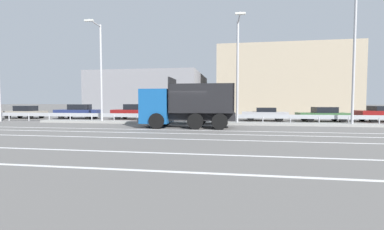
% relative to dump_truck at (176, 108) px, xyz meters
% --- Properties ---
extents(ground_plane, '(320.00, 320.00, 0.00)m').
position_rel_dump_truck_xyz_m(ground_plane, '(1.03, -0.02, -1.33)').
color(ground_plane, '#605E5B').
extents(lane_strip_0, '(49.31, 0.16, 0.01)m').
position_rel_dump_truck_xyz_m(lane_strip_0, '(0.90, -1.78, -1.33)').
color(lane_strip_0, silver).
rests_on(lane_strip_0, ground_plane).
extents(lane_strip_1, '(49.31, 0.16, 0.01)m').
position_rel_dump_truck_xyz_m(lane_strip_1, '(0.90, -3.48, -1.33)').
color(lane_strip_1, silver).
rests_on(lane_strip_1, ground_plane).
extents(lane_strip_2, '(49.31, 0.16, 0.01)m').
position_rel_dump_truck_xyz_m(lane_strip_2, '(0.90, -5.61, -1.33)').
color(lane_strip_2, silver).
rests_on(lane_strip_2, ground_plane).
extents(lane_strip_3, '(49.31, 0.16, 0.01)m').
position_rel_dump_truck_xyz_m(lane_strip_3, '(0.90, -9.00, -1.33)').
color(lane_strip_3, silver).
rests_on(lane_strip_3, ground_plane).
extents(lane_strip_4, '(49.31, 0.16, 0.01)m').
position_rel_dump_truck_xyz_m(lane_strip_4, '(0.90, -11.29, -1.33)').
color(lane_strip_4, silver).
rests_on(lane_strip_4, ground_plane).
extents(median_island, '(27.12, 1.10, 0.18)m').
position_rel_dump_truck_xyz_m(median_island, '(1.03, 2.69, -1.24)').
color(median_island, gray).
rests_on(median_island, ground_plane).
extents(median_guardrail, '(49.31, 0.09, 0.78)m').
position_rel_dump_truck_xyz_m(median_guardrail, '(1.03, 3.54, -0.76)').
color(median_guardrail, '#9EA0A5').
rests_on(median_guardrail, ground_plane).
extents(dump_truck, '(6.57, 2.81, 3.44)m').
position_rel_dump_truck_xyz_m(dump_truck, '(0.00, 0.00, 0.00)').
color(dump_truck, '#144C8C').
rests_on(dump_truck, ground_plane).
extents(median_road_sign, '(0.68, 0.16, 2.25)m').
position_rel_dump_truck_xyz_m(median_road_sign, '(3.42, 2.69, -0.17)').
color(median_road_sign, white).
rests_on(median_road_sign, ground_plane).
extents(street_lamp_1, '(0.71, 2.09, 8.30)m').
position_rel_dump_truck_xyz_m(street_lamp_1, '(-7.16, 2.72, 3.28)').
color(street_lamp_1, '#ADADB2').
rests_on(street_lamp_1, ground_plane).
extents(street_lamp_2, '(0.71, 2.58, 8.02)m').
position_rel_dump_truck_xyz_m(street_lamp_2, '(4.30, 2.58, 3.20)').
color(street_lamp_2, '#ADADB2').
rests_on(street_lamp_2, ground_plane).
extents(street_lamp_3, '(0.72, 1.90, 10.90)m').
position_rel_dump_truck_xyz_m(street_lamp_3, '(12.54, 2.55, 4.58)').
color(street_lamp_3, '#ADADB2').
rests_on(street_lamp_3, ground_plane).
extents(parked_car_0, '(4.32, 1.84, 1.37)m').
position_rel_dump_truck_xyz_m(parked_car_0, '(-18.26, 6.87, -0.64)').
color(parked_car_0, gray).
rests_on(parked_car_0, ground_plane).
extents(parked_car_1, '(4.72, 2.15, 1.53)m').
position_rel_dump_truck_xyz_m(parked_car_1, '(-12.18, 7.28, -0.57)').
color(parked_car_1, navy).
rests_on(parked_car_1, ground_plane).
extents(parked_car_2, '(4.21, 1.91, 1.55)m').
position_rel_dump_truck_xyz_m(parked_car_2, '(-6.13, 7.39, -0.56)').
color(parked_car_2, maroon).
rests_on(parked_car_2, ground_plane).
extents(parked_car_3, '(4.90, 1.99, 1.55)m').
position_rel_dump_truck_xyz_m(parked_car_3, '(0.31, 6.87, -0.55)').
color(parked_car_3, gray).
rests_on(parked_car_3, ground_plane).
extents(parked_car_4, '(4.20, 2.08, 1.25)m').
position_rel_dump_truck_xyz_m(parked_car_4, '(6.90, 7.19, -0.67)').
color(parked_car_4, '#A3A3A8').
rests_on(parked_car_4, ground_plane).
extents(parked_car_5, '(4.52, 2.01, 1.32)m').
position_rel_dump_truck_xyz_m(parked_car_5, '(12.05, 7.23, -0.66)').
color(parked_car_5, '#335B33').
rests_on(parked_car_5, ground_plane).
extents(parked_car_6, '(4.52, 2.12, 1.43)m').
position_rel_dump_truck_xyz_m(parked_car_6, '(17.20, 7.50, -0.59)').
color(parked_car_6, maroon).
rests_on(parked_car_6, ground_plane).
extents(background_building_0, '(15.37, 15.73, 6.07)m').
position_rel_dump_truck_xyz_m(background_building_0, '(-8.54, 22.07, 1.70)').
color(background_building_0, gray).
rests_on(background_building_0, ground_plane).
extents(background_building_1, '(18.85, 14.83, 9.69)m').
position_rel_dump_truck_xyz_m(background_building_1, '(11.10, 25.17, 3.51)').
color(background_building_1, tan).
rests_on(background_building_1, ground_plane).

